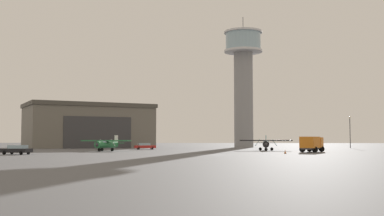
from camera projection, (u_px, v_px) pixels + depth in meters
The scene contains 10 objects.
ground_plane at pixel (209, 155), 67.41m from camera, with size 400.00×400.00×0.00m, color #545456.
control_tower at pixel (243, 74), 128.94m from camera, with size 10.29×10.29×35.45m.
hangar at pixel (88, 126), 124.71m from camera, with size 36.66×33.12×11.30m.
airplane_black at pixel (266, 143), 93.19m from camera, with size 10.20×8.02×3.01m.
airplane_green at pixel (107, 144), 88.31m from camera, with size 10.02×7.86×2.97m.
truck_box_orange at pixel (312, 143), 82.24m from camera, with size 4.93×7.52×2.65m.
car_red at pixel (145, 146), 102.38m from camera, with size 4.84×3.36×1.37m.
car_black at pixel (17, 149), 69.24m from camera, with size 4.54×2.86×1.37m.
light_post_west at pixel (350, 129), 119.02m from camera, with size 0.44×0.44×7.87m.
traffic_cone_near_left at pixel (285, 152), 73.49m from camera, with size 0.36×0.36×0.60m.
Camera 1 is at (4.52, -67.59, 2.26)m, focal length 44.66 mm.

